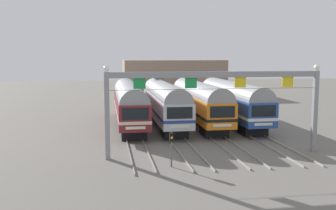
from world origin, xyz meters
TOP-DOWN VIEW (x-y plane):
  - ground_plane at (0.00, 0.00)m, footprint 160.00×160.00m
  - track_bed at (-0.00, 17.00)m, footprint 13.12×70.00m
  - commuter_train_maroon at (-5.81, -0.01)m, footprint 2.88×18.06m
  - commuter_train_silver at (-1.94, -0.00)m, footprint 2.88×18.06m
  - commuter_train_orange at (1.94, -0.00)m, footprint 2.88×18.06m
  - commuter_train_blue at (5.81, -0.01)m, footprint 2.88×18.06m
  - catenary_gantry at (0.00, -13.50)m, footprint 16.86×0.44m
  - yard_signal_mast at (-3.87, -16.27)m, footprint 0.28×0.35m
  - maintenance_building at (4.74, 33.83)m, footprint 19.33×10.00m

SIDE VIEW (x-z plane):
  - ground_plane at x=0.00m, z-range 0.00..0.00m
  - track_bed at x=0.00m, z-range 0.00..0.15m
  - yard_signal_mast at x=-3.87m, z-range 0.49..2.94m
  - commuter_train_maroon at x=-5.81m, z-range 0.30..5.07m
  - commuter_train_blue at x=5.81m, z-range 0.30..5.07m
  - commuter_train_silver at x=-1.94m, z-range 0.16..5.21m
  - commuter_train_orange at x=1.94m, z-range 0.16..5.21m
  - maintenance_building at x=4.74m, z-range 0.00..6.79m
  - catenary_gantry at x=0.00m, z-range 1.60..8.57m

